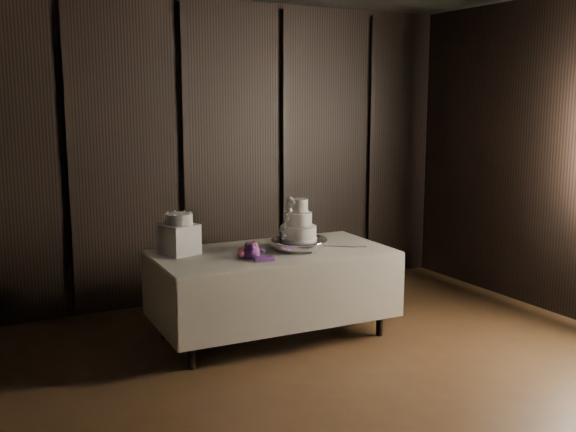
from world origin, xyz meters
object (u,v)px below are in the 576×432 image
Objects in this scene: cake_stand at (299,244)px; small_cake at (179,219)px; display_table at (272,290)px; wedding_cake at (297,224)px; bouquet at (252,252)px; box_pedestal at (179,239)px.

cake_stand is 1.04m from small_cake.
small_cake is at bearing 162.42° from display_table.
bouquet is at bearing -175.90° from wedding_cake.
cake_stand is at bearing -17.83° from small_cake.
box_pedestal is at bearing 162.42° from display_table.
wedding_cake reaches higher than bouquet.
display_table is 0.61m from wedding_cake.
box_pedestal is (-0.96, 0.31, 0.08)m from cake_stand.
small_cake is (-0.96, 0.31, 0.25)m from cake_stand.
small_cake reaches higher than box_pedestal.
small_cake is (0.00, 0.00, 0.17)m from box_pedestal.
small_cake is at bearing 153.80° from wedding_cake.
box_pedestal is at bearing 153.80° from wedding_cake.
cake_stand is at bearing -17.83° from box_pedestal.
wedding_cake is 0.97× the size of bouquet.
bouquet is at bearing -167.72° from cake_stand.
wedding_cake is (-0.03, -0.01, 0.18)m from cake_stand.
box_pedestal is at bearing 138.16° from bouquet.
box_pedestal is at bearing 0.00° from small_cake.
cake_stand is 1.86× the size of box_pedestal.
wedding_cake is at bearing -150.26° from cake_stand.
wedding_cake is at bearing -19.09° from small_cake.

